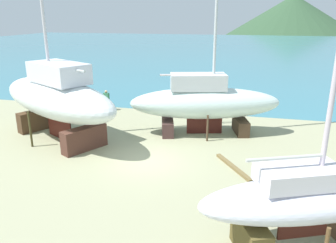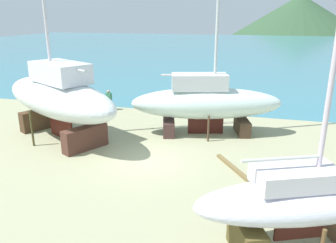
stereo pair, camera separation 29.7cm
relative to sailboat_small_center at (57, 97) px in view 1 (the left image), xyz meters
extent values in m
plane|color=#9C9C78|center=(6.01, -4.20, -2.61)|extent=(47.10, 47.10, 0.00)
cube|color=teal|center=(6.01, 61.70, -2.61)|extent=(163.66, 108.24, 0.01)
cone|color=#304F32|center=(30.93, 186.33, -2.61)|extent=(118.52, 118.52, 35.63)
cube|color=#493220|center=(-2.33, 1.27, -1.96)|extent=(1.86, 2.63, 1.29)
cube|color=#4F2E24|center=(2.25, -1.22, -1.96)|extent=(1.86, 2.63, 1.29)
cylinder|color=#464022|center=(-0.90, -1.55, -1.57)|extent=(0.12, 0.12, 2.08)
cylinder|color=#4A3127|center=(0.82, 1.60, -1.57)|extent=(0.12, 0.12, 2.08)
ellipsoid|color=white|center=(-0.04, 0.02, -0.09)|extent=(10.71, 7.85, 2.24)
cube|color=#4A1912|center=(-0.04, 0.02, -1.99)|extent=(2.23, 1.27, 1.57)
cube|color=silver|center=(0.42, -0.23, 1.48)|extent=(4.23, 3.51, 1.12)
cylinder|color=#B8BFBF|center=(1.10, -0.60, 1.82)|extent=(3.26, 1.86, 0.13)
cube|color=brown|center=(11.30, -7.82, -2.03)|extent=(1.33, 1.86, 1.17)
cylinder|color=brown|center=(12.41, -6.05, -1.82)|extent=(0.12, 0.12, 1.57)
ellipsoid|color=silver|center=(12.88, -7.13, -0.80)|extent=(7.18, 4.71, 1.16)
cube|color=#4A1D16|center=(12.88, -7.13, -1.79)|extent=(1.55, 0.73, 0.81)
cube|color=silver|center=(12.57, -7.27, 0.01)|extent=(2.79, 2.17, 0.58)
cylinder|color=silver|center=(12.09, -7.48, 0.62)|extent=(2.26, 1.06, 0.11)
cube|color=#433121|center=(10.56, 3.69, -2.14)|extent=(1.21, 2.10, 0.93)
cube|color=#472F2C|center=(6.09, 2.44, -2.14)|extent=(1.21, 2.10, 0.93)
cylinder|color=#443222|center=(7.96, 4.38, -1.81)|extent=(0.12, 0.12, 1.60)
cylinder|color=brown|center=(8.69, 1.75, -1.81)|extent=(0.12, 0.12, 1.60)
ellipsoid|color=silver|center=(8.33, 3.06, -0.63)|extent=(9.61, 4.88, 1.91)
cube|color=#421813|center=(8.33, 3.06, -2.25)|extent=(2.17, 0.68, 1.34)
cube|color=silver|center=(7.88, 2.94, 0.71)|extent=(3.62, 2.33, 0.96)
cylinder|color=beige|center=(7.21, 2.75, 1.14)|extent=(3.16, 0.99, 0.12)
cube|color=#326A51|center=(0.11, 6.61, -2.21)|extent=(0.37, 0.26, 0.81)
cube|color=#367856|center=(0.11, 6.61, -1.51)|extent=(0.48, 0.32, 0.59)
sphere|color=tan|center=(0.11, 6.61, -1.10)|extent=(0.22, 0.22, 0.22)
cylinder|color=#2E5474|center=(14.57, -3.42, -2.31)|extent=(0.94, 0.71, 0.59)
cube|color=brown|center=(10.44, -1.68, -2.54)|extent=(1.92, 2.74, 0.14)
camera|label=1|loc=(10.93, -16.96, 4.57)|focal=35.76mm
camera|label=2|loc=(11.22, -16.88, 4.57)|focal=35.76mm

